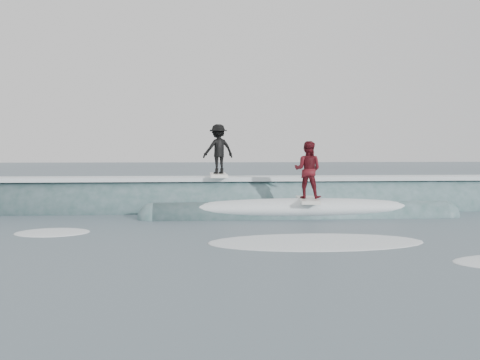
{
  "coord_description": "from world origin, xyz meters",
  "views": [
    {
      "loc": [
        -1.36,
        -12.2,
        2.07
      ],
      "look_at": [
        0.0,
        5.1,
        1.1
      ],
      "focal_mm": 40.0,
      "sensor_mm": 36.0,
      "label": 1
    }
  ],
  "objects": [
    {
      "name": "surfer_red",
      "position": [
        1.99,
        3.9,
        1.38
      ],
      "size": [
        1.04,
        2.04,
        1.85
      ],
      "color": "silver",
      "rests_on": "ground"
    },
    {
      "name": "breaking_wave",
      "position": [
        0.24,
        5.8,
        0.04
      ],
      "size": [
        23.02,
        3.88,
        2.19
      ],
      "color": "#345857",
      "rests_on": "ground"
    },
    {
      "name": "far_swells",
      "position": [
        -2.91,
        17.65,
        0.0
      ],
      "size": [
        34.74,
        8.65,
        0.8
      ],
      "color": "#345857",
      "rests_on": "ground"
    },
    {
      "name": "whitewater",
      "position": [
        2.12,
        -0.81,
        0.0
      ],
      "size": [
        13.64,
        5.93,
        0.1
      ],
      "color": "white",
      "rests_on": "ground"
    },
    {
      "name": "ground",
      "position": [
        0.0,
        0.0,
        0.0
      ],
      "size": [
        160.0,
        160.0,
        0.0
      ],
      "primitive_type": "plane",
      "color": "#425460",
      "rests_on": "ground"
    },
    {
      "name": "surfer_black",
      "position": [
        -0.67,
        6.1,
        2.03
      ],
      "size": [
        1.25,
        2.0,
        1.79
      ],
      "color": "white",
      "rests_on": "ground"
    }
  ]
}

